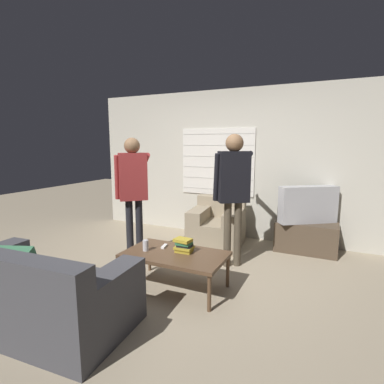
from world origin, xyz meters
The scene contains 12 objects.
ground_plane centered at (0.00, 0.00, 0.00)m, with size 16.00×16.00×0.00m, color gray.
wall_back centered at (-0.01, 2.03, 1.28)m, with size 5.20×0.08×2.55m.
couch_blue centered at (-0.70, -1.35, 0.30)m, with size 1.75×0.99×0.79m.
armchair_beige centered at (0.02, 1.42, 0.32)m, with size 0.89×0.91×0.76m.
coffee_table centered at (0.10, -0.19, 0.38)m, with size 1.14×0.65×0.42m.
tv_stand centered at (1.35, 1.70, 0.23)m, with size 0.89×0.46×0.46m.
tv centered at (1.35, 1.70, 0.73)m, with size 0.83×0.66×0.55m.
person_left_standing centered at (-0.84, 0.36, 1.08)m, with size 0.47×0.80×1.71m.
person_right_standing centered at (0.49, 0.72, 1.12)m, with size 0.50×0.86×1.76m.
book_stack centered at (0.18, -0.12, 0.50)m, with size 0.21×0.18×0.16m.
soda_can centered at (-0.24, -0.26, 0.48)m, with size 0.07×0.07×0.13m.
spare_remote centered at (-0.10, -0.07, 0.43)m, with size 0.06×0.14×0.02m.
Camera 1 is at (1.63, -3.01, 1.63)m, focal length 28.00 mm.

